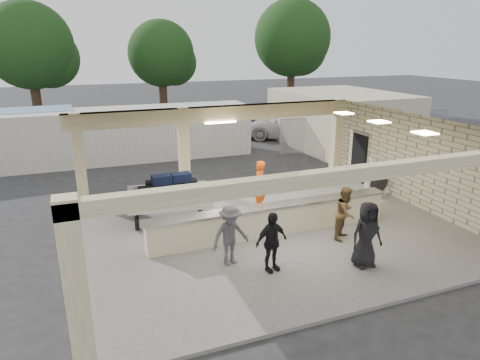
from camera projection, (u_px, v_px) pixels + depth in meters
name	position (u px, v px, depth m)	size (l,w,h in m)	color
ground	(265.00, 230.00, 14.18)	(120.00, 120.00, 0.00)	#262629
pavilion	(264.00, 185.00, 14.43)	(12.01, 10.00, 3.55)	#615F5A
baggage_counter	(272.00, 220.00, 13.55)	(8.20, 0.58, 0.98)	beige
luggage_cart	(168.00, 195.00, 14.56)	(2.99, 2.10, 1.62)	silver
drum_fan	(376.00, 182.00, 17.03)	(0.92, 0.51, 1.02)	silver
baggage_handler	(259.00, 186.00, 15.34)	(0.68, 0.37, 1.87)	#FD530D
passenger_a	(346.00, 213.00, 13.15)	(0.81, 0.36, 1.68)	brown
passenger_b	(272.00, 242.00, 11.24)	(0.97, 0.35, 1.65)	black
passenger_c	(230.00, 235.00, 11.57)	(1.11, 0.39, 1.72)	#4E4D52
passenger_d	(367.00, 234.00, 11.46)	(0.90, 0.37, 1.84)	black
car_white_a	(290.00, 126.00, 28.08)	(2.61, 5.51, 1.57)	silver
car_white_b	(338.00, 125.00, 28.92)	(1.68, 4.50, 1.42)	silver
car_dark	(242.00, 124.00, 28.91)	(1.63, 4.62, 1.54)	black
container_white	(133.00, 134.00, 22.73)	(12.59, 2.52, 2.73)	white
fence	(370.00, 129.00, 25.66)	(12.06, 0.06, 2.03)	gray
tree_left	(34.00, 49.00, 31.29)	(6.60, 6.30, 9.00)	#382619
tree_mid	(164.00, 56.00, 36.72)	(6.00, 5.60, 8.00)	#382619
tree_right	(294.00, 41.00, 39.61)	(7.20, 7.00, 10.00)	#382619
adjacent_building	(340.00, 119.00, 25.87)	(6.00, 8.00, 3.20)	beige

